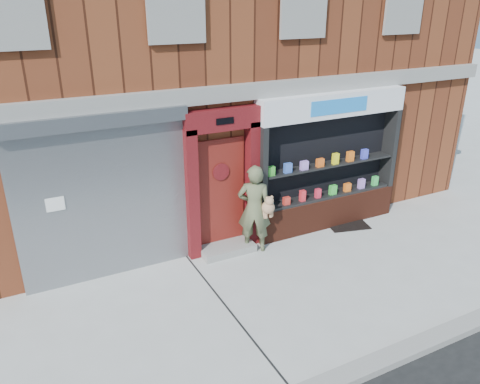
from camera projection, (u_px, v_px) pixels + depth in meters
ground at (305, 284)px, 8.40m from camera, size 80.00×80.00×0.00m
curb at (392, 357)px, 6.61m from camera, size 60.00×0.30×0.12m
building at (179, 31)px, 11.80m from camera, size 12.00×8.16×8.00m
shutter_bay at (103, 188)px, 8.07m from camera, size 3.10×0.30×3.04m
red_door_bay at (223, 182)px, 9.06m from camera, size 1.52×0.58×2.90m
pharmacy_bay at (328, 168)px, 10.10m from camera, size 3.50×0.41×3.00m
woman at (255, 209)px, 9.24m from camera, size 0.79×0.72×1.81m
doormat at (347, 225)px, 10.60m from camera, size 1.01×0.82×0.02m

